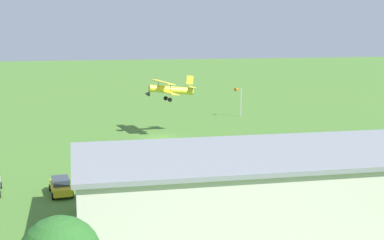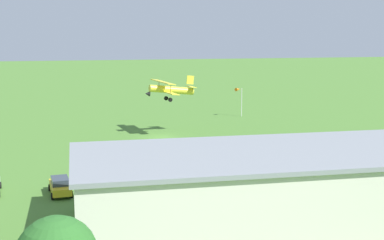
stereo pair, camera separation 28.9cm
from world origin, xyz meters
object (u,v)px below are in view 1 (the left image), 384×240
at_px(person_crossing_taxiway, 128,169).
at_px(windsock, 238,91).
at_px(car_yellow, 61,186).
at_px(hangar, 261,186).
at_px(person_watching_takeoff, 265,162).
at_px(biplane, 169,89).

height_order(person_crossing_taxiway, windsock, windsock).
height_order(car_yellow, person_crossing_taxiway, person_crossing_taxiway).
distance_m(hangar, person_watching_takeoff, 17.45).
xyz_separation_m(person_watching_takeoff, windsock, (-7.87, -36.84, 3.79)).
distance_m(person_watching_takeoff, windsock, 37.86).
relative_size(hangar, person_watching_takeoff, 19.29).
bearing_deg(person_crossing_taxiway, car_yellow, 35.81).
xyz_separation_m(hangar, person_crossing_taxiway, (9.19, -15.96, -2.04)).
distance_m(hangar, windsock, 54.86).
height_order(hangar, person_crossing_taxiway, hangar).
height_order(car_yellow, person_watching_takeoff, car_yellow).
relative_size(car_yellow, person_crossing_taxiway, 2.53).
bearing_deg(windsock, person_watching_takeoff, 77.93).
height_order(person_watching_takeoff, windsock, windsock).
relative_size(biplane, car_yellow, 1.89).
bearing_deg(biplane, person_watching_takeoff, 106.20).
distance_m(biplane, windsock, 20.01).
xyz_separation_m(hangar, windsock, (-14.08, -53.00, 1.63)).
distance_m(hangar, biplane, 39.74).
xyz_separation_m(person_watching_takeoff, person_crossing_taxiway, (15.40, 0.20, 0.12)).
bearing_deg(car_yellow, windsock, -125.68).
xyz_separation_m(car_yellow, person_crossing_taxiway, (-6.89, -4.97, 0.05)).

